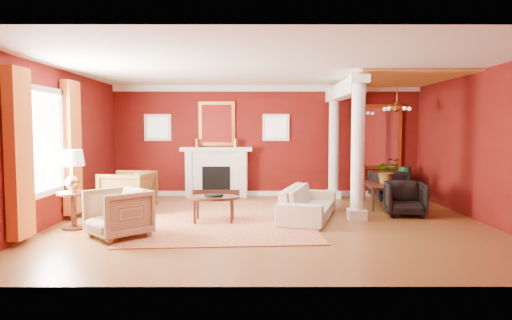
{
  "coord_description": "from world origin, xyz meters",
  "views": [
    {
      "loc": [
        -0.28,
        -8.51,
        1.78
      ],
      "look_at": [
        -0.27,
        0.53,
        1.15
      ],
      "focal_mm": 32.0,
      "sensor_mm": 36.0,
      "label": 1
    }
  ],
  "objects_px": {
    "armchair_stripe": "(118,211)",
    "armchair_leopard": "(128,190)",
    "sofa": "(308,198)",
    "side_table": "(73,177)",
    "dining_table": "(385,188)",
    "coffee_table": "(214,199)"
  },
  "relations": [
    {
      "from": "sofa",
      "to": "side_table",
      "type": "distance_m",
      "value": 4.38
    },
    {
      "from": "armchair_stripe",
      "to": "armchair_leopard",
      "type": "bearing_deg",
      "value": 148.59
    },
    {
      "from": "armchair_leopard",
      "to": "side_table",
      "type": "relative_size",
      "value": 0.69
    },
    {
      "from": "sofa",
      "to": "dining_table",
      "type": "xyz_separation_m",
      "value": [
        1.92,
        1.45,
        -0.01
      ]
    },
    {
      "from": "armchair_stripe",
      "to": "dining_table",
      "type": "xyz_separation_m",
      "value": [
        5.19,
        3.0,
        -0.03
      ]
    },
    {
      "from": "armchair_leopard",
      "to": "armchair_stripe",
      "type": "xyz_separation_m",
      "value": [
        0.46,
        -2.2,
        -0.05
      ]
    },
    {
      "from": "armchair_leopard",
      "to": "side_table",
      "type": "xyz_separation_m",
      "value": [
        -0.52,
        -1.56,
        0.45
      ]
    },
    {
      "from": "sofa",
      "to": "coffee_table",
      "type": "xyz_separation_m",
      "value": [
        -1.83,
        -0.32,
        0.03
      ]
    },
    {
      "from": "armchair_stripe",
      "to": "coffee_table",
      "type": "xyz_separation_m",
      "value": [
        1.45,
        1.23,
        0.01
      ]
    },
    {
      "from": "armchair_stripe",
      "to": "dining_table",
      "type": "bearing_deg",
      "value": 76.79
    },
    {
      "from": "armchair_stripe",
      "to": "dining_table",
      "type": "distance_m",
      "value": 6.0
    },
    {
      "from": "sofa",
      "to": "armchair_stripe",
      "type": "height_order",
      "value": "armchair_stripe"
    },
    {
      "from": "armchair_leopard",
      "to": "coffee_table",
      "type": "height_order",
      "value": "armchair_leopard"
    },
    {
      "from": "armchair_stripe",
      "to": "sofa",
      "type": "bearing_deg",
      "value": 72.13
    },
    {
      "from": "sofa",
      "to": "coffee_table",
      "type": "height_order",
      "value": "sofa"
    },
    {
      "from": "coffee_table",
      "to": "dining_table",
      "type": "xyz_separation_m",
      "value": [
        3.74,
        1.77,
        -0.04
      ]
    },
    {
      "from": "armchair_stripe",
      "to": "dining_table",
      "type": "relative_size",
      "value": 0.6
    },
    {
      "from": "side_table",
      "to": "dining_table",
      "type": "height_order",
      "value": "side_table"
    },
    {
      "from": "armchair_leopard",
      "to": "armchair_stripe",
      "type": "height_order",
      "value": "armchair_leopard"
    },
    {
      "from": "sofa",
      "to": "side_table",
      "type": "relative_size",
      "value": 1.53
    },
    {
      "from": "armchair_stripe",
      "to": "dining_table",
      "type": "height_order",
      "value": "armchair_stripe"
    },
    {
      "from": "armchair_leopard",
      "to": "sofa",
      "type": "bearing_deg",
      "value": 89.89
    }
  ]
}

